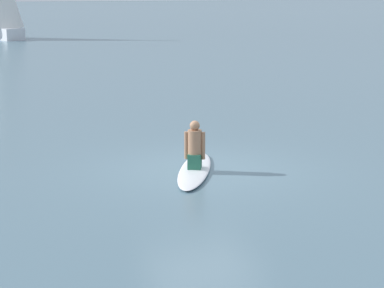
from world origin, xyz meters
The scene contains 3 objects.
ground_plane centered at (0.00, 0.00, 0.00)m, with size 400.00×400.00×0.00m, color slate.
surfboard centered at (-0.07, 0.23, 0.04)m, with size 3.11×0.64×0.09m, color white.
person_paddler centered at (-0.07, 0.23, 0.56)m, with size 0.44×0.43×1.04m.
Camera 1 is at (-12.76, 6.01, 3.87)m, focal length 62.54 mm.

